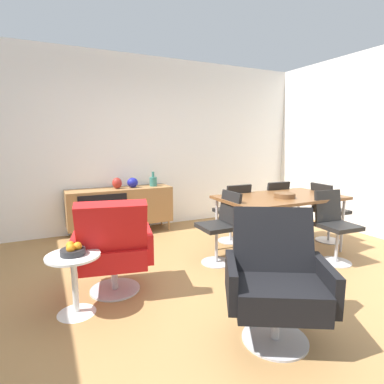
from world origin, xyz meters
TOP-DOWN VIEW (x-y plane):
  - ground_plane at (0.00, 0.00)m, footprint 8.32×8.32m
  - wall_back at (0.00, 2.60)m, footprint 6.80×0.12m
  - sideboard at (-0.30, 2.30)m, footprint 1.60×0.45m
  - vase_cobalt at (-0.09, 2.30)m, footprint 0.17×0.17m
  - vase_sculptural_dark at (-0.33, 2.30)m, footprint 0.15×0.15m
  - vase_ceramic_small at (0.25, 2.30)m, footprint 0.12×0.12m
  - dining_table at (1.40, 0.59)m, footprint 1.60×0.90m
  - wooden_bowl_on_table at (1.37, 0.48)m, footprint 0.26×0.26m
  - dining_chair_front_right at (1.75, 0.03)m, footprint 0.43×0.45m
  - dining_chair_far_end at (2.29, 0.59)m, footprint 0.45×0.43m
  - dining_chair_near_window at (0.51, 0.59)m, footprint 0.43×0.40m
  - dining_chair_back_left at (1.05, 1.15)m, footprint 0.41×0.43m
  - dining_chair_back_right at (1.75, 1.15)m, footprint 0.42×0.44m
  - lounge_chair_red at (-0.81, 0.36)m, footprint 0.81×0.76m
  - armchair_black_shell at (0.13, -0.80)m, footprint 0.88×0.87m
  - side_table_round at (-1.17, 0.16)m, footprint 0.44×0.44m
  - fruit_bowl at (-1.17, 0.16)m, footprint 0.20×0.20m

SIDE VIEW (x-z plane):
  - ground_plane at x=0.00m, z-range 0.00..0.00m
  - side_table_round at x=-1.17m, z-range 0.06..0.58m
  - sideboard at x=-0.30m, z-range 0.08..0.80m
  - lounge_chair_red at x=-0.81m, z-range -0.01..0.94m
  - armchair_black_shell at x=0.13m, z-range -0.01..0.94m
  - dining_chair_front_right at x=1.75m, z-range 0.04..0.90m
  - dining_chair_far_end at x=2.29m, z-range 0.04..0.90m
  - dining_chair_near_window at x=0.51m, z-range 0.04..0.90m
  - dining_chair_back_left at x=1.05m, z-range 0.04..0.90m
  - dining_chair_back_right at x=1.75m, z-range 0.04..0.90m
  - fruit_bowl at x=-1.17m, z-range 0.51..0.61m
  - dining_table at x=1.40m, z-range 0.33..1.07m
  - wooden_bowl_on_table at x=1.37m, z-range 0.74..0.80m
  - vase_cobalt at x=-0.09m, z-range 0.72..0.88m
  - vase_ceramic_small at x=0.25m, z-range 0.68..0.92m
  - vase_sculptural_dark at x=-0.33m, z-range 0.72..0.89m
  - wall_back at x=0.00m, z-range 0.00..2.80m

